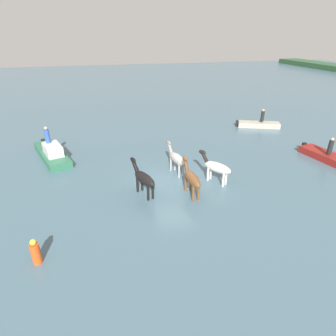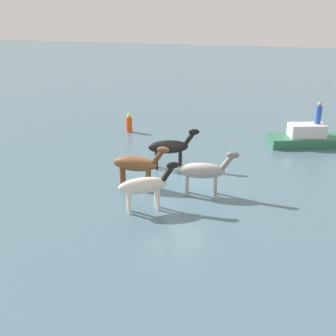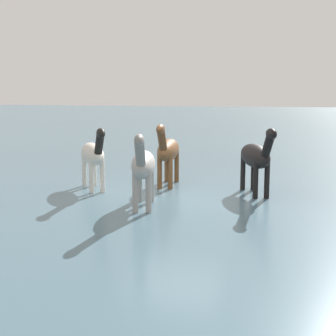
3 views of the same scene
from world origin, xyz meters
name	(u,v)px [view 3 (image 3 of 3)]	position (x,y,z in m)	size (l,w,h in m)	color
ground_plane	(174,198)	(0.00, 0.00, 0.00)	(140.42, 140.42, 0.00)	#476675
horse_rear_stallion	(93,154)	(0.50, 2.42, 1.00)	(2.14, 1.58, 1.81)	silver
horse_chestnut_trailing	(143,165)	(-1.27, 0.45, 1.03)	(2.41, 0.93, 1.86)	#9E9993
horse_mid_herd	(256,157)	(0.86, -2.04, 1.03)	(2.36, 1.24, 1.87)	black
horse_lead	(168,151)	(1.53, 0.52, 1.04)	(2.42, 0.67, 1.88)	brown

